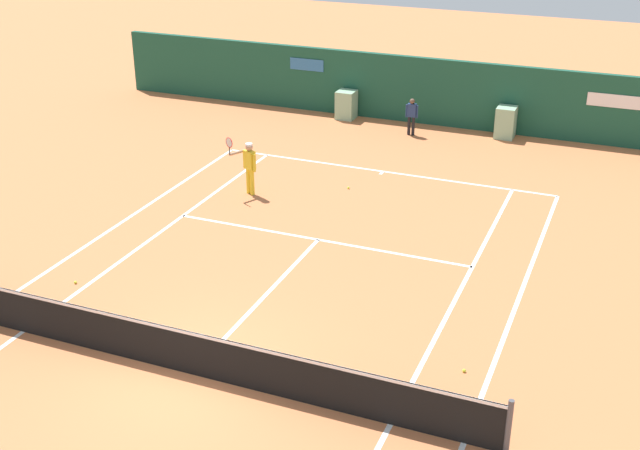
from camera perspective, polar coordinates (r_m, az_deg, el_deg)
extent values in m
plane|color=#C67042|center=(16.17, -8.93, -10.14)|extent=(80.00, 80.00, 0.00)
cube|color=white|center=(25.70, 4.39, 3.72)|extent=(10.60, 0.10, 0.01)
cube|color=white|center=(18.31, -19.85, -6.94)|extent=(0.10, 23.40, 0.01)
cube|color=white|center=(14.81, 4.91, -13.57)|extent=(0.10, 23.40, 0.01)
cube|color=white|center=(14.58, 9.94, -14.62)|extent=(0.10, 23.40, 0.01)
cube|color=white|center=(21.11, -0.12, -1.02)|extent=(8.00, 0.10, 0.01)
cube|color=white|center=(18.53, -3.91, -4.98)|extent=(0.10, 6.40, 0.01)
cube|color=white|center=(25.56, 4.28, 3.61)|extent=(0.10, 0.24, 0.01)
cylinder|color=#4C4C51|center=(14.18, 12.92, -13.49)|extent=(0.10, 0.10, 1.07)
cube|color=black|center=(15.91, -9.04, -8.73)|extent=(12.00, 0.03, 0.95)
cube|color=white|center=(15.67, -9.15, -7.37)|extent=(12.00, 0.04, 0.06)
cube|color=#194C38|center=(30.18, 7.66, 9.16)|extent=(25.00, 0.24, 2.40)
cube|color=white|center=(29.07, 20.11, 8.02)|extent=(2.14, 0.02, 0.44)
cube|color=#2D6BA8|center=(31.40, -0.93, 11.04)|extent=(1.35, 0.02, 0.44)
cube|color=#8CB793|center=(30.72, 1.83, 8.32)|extent=(0.66, 0.70, 1.04)
cube|color=#8CB793|center=(29.28, 12.74, 6.95)|extent=(0.65, 0.70, 1.09)
cylinder|color=yellow|center=(23.80, -4.72, 2.97)|extent=(0.13, 0.13, 0.78)
cylinder|color=yellow|center=(23.93, -4.98, 3.09)|extent=(0.13, 0.13, 0.78)
cube|color=yellow|center=(23.63, -4.91, 4.52)|extent=(0.40, 0.33, 0.55)
sphere|color=tan|center=(23.51, -4.94, 5.39)|extent=(0.21, 0.21, 0.21)
cylinder|color=white|center=(23.48, -4.95, 5.58)|extent=(0.20, 0.20, 0.06)
cylinder|color=yellow|center=(23.49, -4.58, 4.30)|extent=(0.08, 0.08, 0.53)
cylinder|color=tan|center=(23.57, -5.76, 5.01)|extent=(0.30, 0.51, 0.08)
cylinder|color=black|center=(23.39, -6.28, 5.12)|extent=(0.03, 0.03, 0.22)
torus|color=#DB3838|center=(23.31, -6.31, 5.70)|extent=(0.28, 0.15, 0.30)
cylinder|color=silver|center=(23.31, -6.31, 5.70)|extent=(0.24, 0.12, 0.26)
cylinder|color=black|center=(29.07, 6.47, 6.83)|extent=(0.11, 0.11, 0.66)
cylinder|color=black|center=(29.09, 6.18, 6.86)|extent=(0.11, 0.11, 0.66)
cube|color=navy|center=(28.91, 6.38, 7.90)|extent=(0.31, 0.19, 0.46)
sphere|color=brown|center=(28.82, 6.41, 8.52)|extent=(0.18, 0.18, 0.18)
cylinder|color=navy|center=(28.89, 6.73, 7.80)|extent=(0.07, 0.07, 0.45)
cylinder|color=navy|center=(28.95, 6.01, 7.87)|extent=(0.07, 0.07, 0.45)
sphere|color=#CCE033|center=(16.24, 9.95, -9.90)|extent=(0.07, 0.07, 0.07)
sphere|color=#CCE033|center=(19.83, -16.58, -3.83)|extent=(0.07, 0.07, 0.07)
sphere|color=#CCE033|center=(24.29, 1.98, 2.59)|extent=(0.07, 0.07, 0.07)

